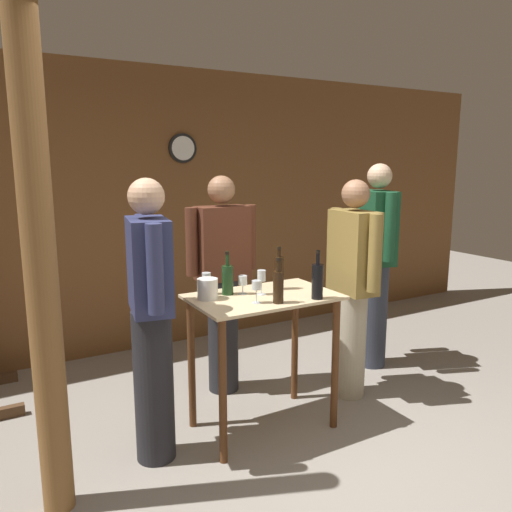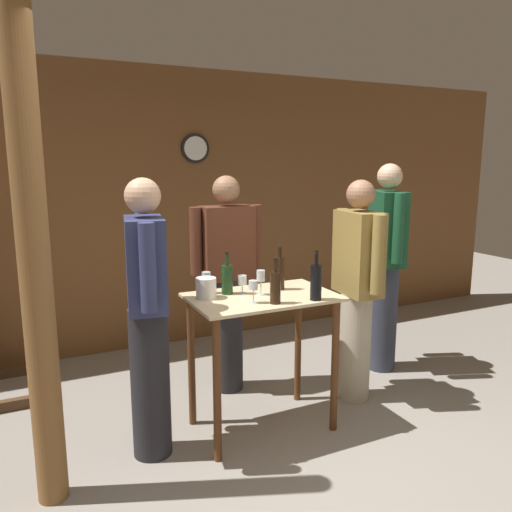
{
  "view_description": "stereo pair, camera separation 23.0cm",
  "coord_description": "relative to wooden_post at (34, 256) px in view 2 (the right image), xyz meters",
  "views": [
    {
      "loc": [
        -1.56,
        -2.0,
        1.81
      ],
      "look_at": [
        0.06,
        0.86,
        1.19
      ],
      "focal_mm": 35.0,
      "sensor_mm": 36.0,
      "label": 1
    },
    {
      "loc": [
        -1.35,
        -2.11,
        1.81
      ],
      "look_at": [
        0.06,
        0.86,
        1.19
      ],
      "focal_mm": 35.0,
      "sensor_mm": 36.0,
      "label": 2
    }
  ],
  "objects": [
    {
      "name": "wine_glass_near_right",
      "position": [
        1.26,
        0.28,
        -0.32
      ],
      "size": [
        0.06,
        0.06,
        0.13
      ],
      "color": "silver",
      "rests_on": "tasting_table"
    },
    {
      "name": "tasting_table",
      "position": [
        1.36,
        0.18,
        -0.62
      ],
      "size": [
        0.97,
        0.61,
        0.94
      ],
      "color": "beige",
      "rests_on": "ground_plane"
    },
    {
      "name": "wooden_post",
      "position": [
        0.0,
        0.0,
        0.0
      ],
      "size": [
        0.16,
        0.16,
        2.7
      ],
      "color": "brown",
      "rests_on": "ground_plane"
    },
    {
      "name": "wine_bottle_far_left",
      "position": [
        1.17,
        0.32,
        -0.3
      ],
      "size": [
        0.08,
        0.08,
        0.29
      ],
      "color": "#193819",
      "rests_on": "tasting_table"
    },
    {
      "name": "person_host",
      "position": [
        2.2,
        0.27,
        -0.46
      ],
      "size": [
        0.25,
        0.59,
        1.69
      ],
      "color": "#B7AD93",
      "rests_on": "ground_plane"
    },
    {
      "name": "wine_bottle_left",
      "position": [
        1.35,
        -0.02,
        -0.3
      ],
      "size": [
        0.07,
        0.07,
        0.29
      ],
      "color": "black",
      "rests_on": "tasting_table"
    },
    {
      "name": "wine_glass_near_center",
      "position": [
        1.23,
        0.04,
        -0.3
      ],
      "size": [
        0.06,
        0.06,
        0.14
      ],
      "color": "silver",
      "rests_on": "tasting_table"
    },
    {
      "name": "wine_bottle_right",
      "position": [
        1.63,
        -0.06,
        -0.29
      ],
      "size": [
        0.07,
        0.07,
        0.32
      ],
      "color": "black",
      "rests_on": "tasting_table"
    },
    {
      "name": "wine_glass_near_left",
      "position": [
        1.05,
        0.39,
        -0.3
      ],
      "size": [
        0.06,
        0.06,
        0.15
      ],
      "color": "silver",
      "rests_on": "tasting_table"
    },
    {
      "name": "person_visitor_near_door",
      "position": [
        1.38,
        0.84,
        -0.44
      ],
      "size": [
        0.59,
        0.24,
        1.71
      ],
      "color": "#232328",
      "rests_on": "ground_plane"
    },
    {
      "name": "person_visitor_with_scarf",
      "position": [
        2.77,
        0.63,
        -0.39
      ],
      "size": [
        0.34,
        0.56,
        1.8
      ],
      "color": "#333847",
      "rests_on": "ground_plane"
    },
    {
      "name": "wine_bottle_center",
      "position": [
        1.54,
        0.27,
        -0.29
      ],
      "size": [
        0.07,
        0.07,
        0.3
      ],
      "color": "black",
      "rests_on": "tasting_table"
    },
    {
      "name": "person_visitor_bearded",
      "position": [
        0.6,
        0.19,
        -0.44
      ],
      "size": [
        0.29,
        0.58,
        1.73
      ],
      "color": "#232328",
      "rests_on": "ground_plane"
    },
    {
      "name": "wine_glass_far_side",
      "position": [
        1.36,
        0.2,
        -0.29
      ],
      "size": [
        0.06,
        0.06,
        0.17
      ],
      "color": "silver",
      "rests_on": "tasting_table"
    },
    {
      "name": "back_wall",
      "position": [
        1.3,
        2.09,
        0.0
      ],
      "size": [
        8.4,
        0.08,
        2.7
      ],
      "color": "brown",
      "rests_on": "ground_plane"
    },
    {
      "name": "ground_plane",
      "position": [
        1.3,
        -0.58,
        -1.35
      ],
      "size": [
        14.0,
        14.0,
        0.0
      ],
      "primitive_type": "plane",
      "color": "gray"
    },
    {
      "name": "ice_bucket",
      "position": [
        1.01,
        0.28,
        -0.34
      ],
      "size": [
        0.13,
        0.13,
        0.14
      ],
      "color": "white",
      "rests_on": "tasting_table"
    }
  ]
}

